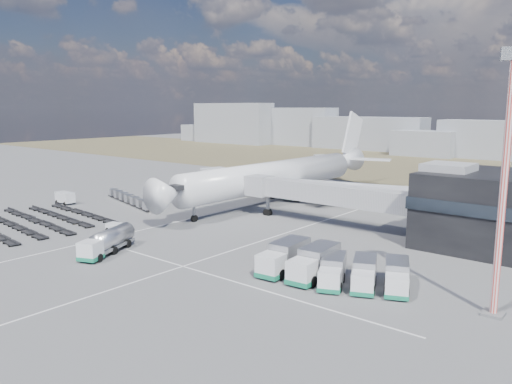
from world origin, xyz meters
The scene contains 15 objects.
ground centered at (0.00, 0.00, 0.00)m, with size 420.00×420.00×0.00m, color #565659.
grass_strip centered at (0.00, 110.00, 0.01)m, with size 420.00×90.00×0.01m, color brown.
lane_markings centered at (9.77, 3.00, 0.01)m, with size 47.12×110.00×0.01m.
jet_bridge centered at (15.90, 20.42, 5.05)m, with size 30.30×3.80×7.05m.
airliner centered at (0.00, 32.38, 5.29)m, with size 51.59×64.53×17.62m.
skyline centered at (-11.27, 151.26, 8.22)m, with size 302.47×26.91×22.50m.
fuel_tanker centered at (4.62, -10.51, 1.55)m, with size 5.95×9.77×3.10m.
pushback_tug centered at (-4.00, -3.24, 0.66)m, with size 2.82×1.59×1.32m, color silver.
utility_van centered at (-30.35, 3.59, 1.14)m, with size 4.27×1.93×2.28m, color silver.
catering_truck centered at (1.18, 36.76, 1.60)m, with size 2.86×6.83×3.12m.
service_trucks_near centered at (28.18, -1.80, 1.72)m, with size 7.22×8.41×3.17m.
service_trucks_far centered at (35.61, -0.64, 1.46)m, with size 10.79×9.70×2.69m.
uld_row centered at (-21.01, 11.63, 0.94)m, with size 19.86×6.74×1.56m.
baggage_dollies centered at (-20.36, -9.88, 0.34)m, with size 27.51×23.29×0.68m.
floodlight_mast centered at (47.91, 0.36, 11.70)m, with size 2.20×1.80×23.35m.
Camera 1 is at (58.48, -45.81, 18.45)m, focal length 35.00 mm.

